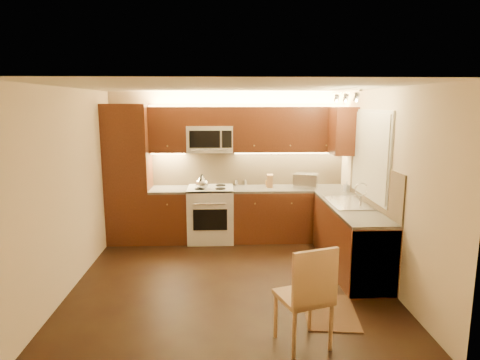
{
  "coord_description": "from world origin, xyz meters",
  "views": [
    {
      "loc": [
        -0.09,
        -5.15,
        2.31
      ],
      "look_at": [
        0.15,
        0.55,
        1.25
      ],
      "focal_mm": 31.11,
      "sensor_mm": 36.0,
      "label": 1
    }
  ],
  "objects_px": {
    "dining_chair": "(303,294)",
    "toaster_oven": "(306,180)",
    "stove": "(211,214)",
    "knife_block": "(270,181)",
    "microwave": "(210,139)",
    "sink": "(348,198)",
    "soap_bottle": "(347,186)",
    "kettle": "(202,182)"
  },
  "relations": [
    {
      "from": "dining_chair",
      "to": "toaster_oven",
      "type": "bearing_deg",
      "value": 60.33
    },
    {
      "from": "stove",
      "to": "knife_block",
      "type": "xyz_separation_m",
      "value": [
        1.01,
        0.06,
        0.55
      ]
    },
    {
      "from": "stove",
      "to": "microwave",
      "type": "bearing_deg",
      "value": 90.0
    },
    {
      "from": "microwave",
      "to": "dining_chair",
      "type": "xyz_separation_m",
      "value": [
        0.97,
        -3.3,
        -1.21
      ]
    },
    {
      "from": "microwave",
      "to": "dining_chair",
      "type": "height_order",
      "value": "microwave"
    },
    {
      "from": "stove",
      "to": "toaster_oven",
      "type": "bearing_deg",
      "value": 1.75
    },
    {
      "from": "stove",
      "to": "sink",
      "type": "relative_size",
      "value": 1.07
    },
    {
      "from": "microwave",
      "to": "toaster_oven",
      "type": "distance_m",
      "value": 1.77
    },
    {
      "from": "toaster_oven",
      "to": "soap_bottle",
      "type": "height_order",
      "value": "toaster_oven"
    },
    {
      "from": "knife_block",
      "to": "kettle",
      "type": "bearing_deg",
      "value": -163.4
    },
    {
      "from": "microwave",
      "to": "soap_bottle",
      "type": "distance_m",
      "value": 2.38
    },
    {
      "from": "sink",
      "to": "dining_chair",
      "type": "xyz_separation_m",
      "value": [
        -1.03,
        -2.04,
        -0.46
      ]
    },
    {
      "from": "sink",
      "to": "knife_block",
      "type": "relative_size",
      "value": 3.91
    },
    {
      "from": "stove",
      "to": "microwave",
      "type": "xyz_separation_m",
      "value": [
        0.0,
        0.14,
        1.26
      ]
    },
    {
      "from": "sink",
      "to": "knife_block",
      "type": "height_order",
      "value": "knife_block"
    },
    {
      "from": "microwave",
      "to": "sink",
      "type": "bearing_deg",
      "value": -32.21
    },
    {
      "from": "kettle",
      "to": "dining_chair",
      "type": "xyz_separation_m",
      "value": [
        1.1,
        -3.03,
        -0.53
      ]
    },
    {
      "from": "kettle",
      "to": "stove",
      "type": "bearing_deg",
      "value": 59.79
    },
    {
      "from": "stove",
      "to": "toaster_oven",
      "type": "distance_m",
      "value": 1.71
    },
    {
      "from": "kettle",
      "to": "soap_bottle",
      "type": "distance_m",
      "value": 2.35
    },
    {
      "from": "stove",
      "to": "kettle",
      "type": "bearing_deg",
      "value": -134.13
    },
    {
      "from": "knife_block",
      "to": "dining_chair",
      "type": "bearing_deg",
      "value": -84.03
    },
    {
      "from": "stove",
      "to": "soap_bottle",
      "type": "relative_size",
      "value": 5.45
    },
    {
      "from": "microwave",
      "to": "knife_block",
      "type": "relative_size",
      "value": 3.46
    },
    {
      "from": "kettle",
      "to": "dining_chair",
      "type": "distance_m",
      "value": 3.26
    },
    {
      "from": "stove",
      "to": "sink",
      "type": "xyz_separation_m",
      "value": [
        2.0,
        -1.12,
        0.52
      ]
    },
    {
      "from": "stove",
      "to": "dining_chair",
      "type": "height_order",
      "value": "dining_chair"
    },
    {
      "from": "toaster_oven",
      "to": "dining_chair",
      "type": "xyz_separation_m",
      "value": [
        -0.65,
        -3.21,
        -0.51
      ]
    },
    {
      "from": "microwave",
      "to": "soap_bottle",
      "type": "bearing_deg",
      "value": -12.01
    },
    {
      "from": "soap_bottle",
      "to": "dining_chair",
      "type": "relative_size",
      "value": 0.16
    },
    {
      "from": "sink",
      "to": "kettle",
      "type": "xyz_separation_m",
      "value": [
        -2.13,
        0.99,
        0.07
      ]
    },
    {
      "from": "stove",
      "to": "knife_block",
      "type": "bearing_deg",
      "value": 3.68
    },
    {
      "from": "stove",
      "to": "dining_chair",
      "type": "distance_m",
      "value": 3.31
    },
    {
      "from": "dining_chair",
      "to": "stove",
      "type": "bearing_deg",
      "value": 88.83
    },
    {
      "from": "soap_bottle",
      "to": "microwave",
      "type": "bearing_deg",
      "value": 153.04
    },
    {
      "from": "stove",
      "to": "toaster_oven",
      "type": "relative_size",
      "value": 2.34
    },
    {
      "from": "soap_bottle",
      "to": "dining_chair",
      "type": "xyz_separation_m",
      "value": [
        -1.24,
        -2.83,
        -0.47
      ]
    },
    {
      "from": "microwave",
      "to": "toaster_oven",
      "type": "xyz_separation_m",
      "value": [
        1.62,
        -0.09,
        -0.7
      ]
    },
    {
      "from": "microwave",
      "to": "toaster_oven",
      "type": "height_order",
      "value": "microwave"
    },
    {
      "from": "sink",
      "to": "dining_chair",
      "type": "height_order",
      "value": "sink"
    },
    {
      "from": "microwave",
      "to": "toaster_oven",
      "type": "relative_size",
      "value": 1.93
    },
    {
      "from": "sink",
      "to": "dining_chair",
      "type": "bearing_deg",
      "value": -116.85
    }
  ]
}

